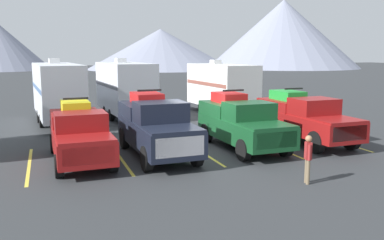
{
  "coord_description": "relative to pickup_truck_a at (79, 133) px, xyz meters",
  "views": [
    {
      "loc": [
        -6.14,
        -16.21,
        4.23
      ],
      "look_at": [
        0.0,
        1.14,
        1.2
      ],
      "focal_mm": 38.74,
      "sensor_mm": 36.0,
      "label": 1
    }
  ],
  "objects": [
    {
      "name": "mountain_ridge",
      "position": [
        23.23,
        85.43,
        5.87
      ],
      "size": [
        152.37,
        44.96,
        17.97
      ],
      "color": "gray",
      "rests_on": "ground"
    },
    {
      "name": "pickup_truck_a",
      "position": [
        0.0,
        0.0,
        0.0
      ],
      "size": [
        2.22,
        5.55,
        2.41
      ],
      "color": "maroon",
      "rests_on": "ground"
    },
    {
      "name": "pickup_truck_b",
      "position": [
        3.03,
        -0.19,
        0.15
      ],
      "size": [
        2.31,
        5.8,
        2.66
      ],
      "color": "black",
      "rests_on": "ground"
    },
    {
      "name": "person_a",
      "position": [
        6.72,
        -5.48,
        -0.18
      ],
      "size": [
        0.24,
        0.34,
        1.6
      ],
      "color": "#726047",
      "rests_on": "ground"
    },
    {
      "name": "lot_stripe_e",
      "position": [
        11.9,
        -0.11,
        -1.1
      ],
      "size": [
        0.12,
        5.5,
        0.01
      ],
      "primitive_type": "cube",
      "color": "gold",
      "rests_on": "ground"
    },
    {
      "name": "lot_stripe_b",
      "position": [
        1.55,
        -0.11,
        -1.1
      ],
      "size": [
        0.12,
        5.5,
        0.01
      ],
      "primitive_type": "cube",
      "color": "gold",
      "rests_on": "ground"
    },
    {
      "name": "camper_trailer_c",
      "position": [
        10.37,
        9.9,
        0.84
      ],
      "size": [
        3.02,
        7.51,
        3.69
      ],
      "color": "white",
      "rests_on": "ground"
    },
    {
      "name": "lot_stripe_a",
      "position": [
        -1.89,
        -0.11,
        -1.1
      ],
      "size": [
        0.12,
        5.5,
        0.01
      ],
      "primitive_type": "cube",
      "color": "gold",
      "rests_on": "ground"
    },
    {
      "name": "camper_trailer_b",
      "position": [
        3.64,
        9.89,
        0.92
      ],
      "size": [
        2.93,
        7.54,
        3.85
      ],
      "color": "silver",
      "rests_on": "ground"
    },
    {
      "name": "lot_stripe_d",
      "position": [
        8.45,
        -0.11,
        -1.1
      ],
      "size": [
        0.12,
        5.5,
        0.01
      ],
      "primitive_type": "cube",
      "color": "gold",
      "rests_on": "ground"
    },
    {
      "name": "ground_plane",
      "position": [
        5.0,
        -0.25,
        -1.1
      ],
      "size": [
        240.0,
        240.0,
        0.0
      ],
      "primitive_type": "plane",
      "color": "#2D3033"
    },
    {
      "name": "lot_stripe_c",
      "position": [
        5.0,
        -0.11,
        -1.1
      ],
      "size": [
        0.12,
        5.5,
        0.01
      ],
      "primitive_type": "cube",
      "color": "gold",
      "rests_on": "ground"
    },
    {
      "name": "camper_trailer_a",
      "position": [
        -0.5,
        9.11,
        0.92
      ],
      "size": [
        2.88,
        8.73,
        3.84
      ],
      "color": "silver",
      "rests_on": "ground"
    },
    {
      "name": "pickup_truck_d",
      "position": [
        10.34,
        0.09,
        0.08
      ],
      "size": [
        2.27,
        5.95,
        2.49
      ],
      "color": "maroon",
      "rests_on": "ground"
    },
    {
      "name": "pickup_truck_c",
      "position": [
        6.95,
        -0.12,
        0.07
      ],
      "size": [
        2.3,
        5.54,
        2.54
      ],
      "color": "#144723",
      "rests_on": "ground"
    }
  ]
}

